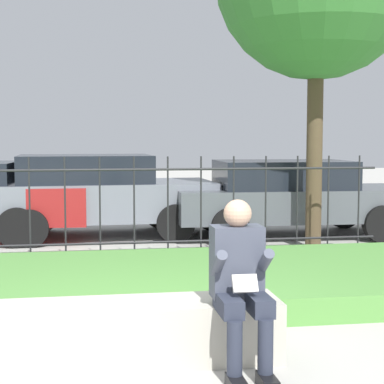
{
  "coord_description": "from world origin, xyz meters",
  "views": [
    {
      "loc": [
        -0.38,
        -4.82,
        1.73
      ],
      "look_at": [
        0.99,
        3.62,
        1.0
      ],
      "focal_mm": 60.0,
      "sensor_mm": 36.0,
      "label": 1
    }
  ],
  "objects_px": {
    "person_seated_reader": "(240,278)",
    "car_parked_right": "(289,196)",
    "stone_bench": "(136,336)",
    "car_parked_center": "(93,193)"
  },
  "relations": [
    {
      "from": "stone_bench",
      "to": "car_parked_right",
      "type": "bearing_deg",
      "value": 62.26
    },
    {
      "from": "stone_bench",
      "to": "person_seated_reader",
      "type": "distance_m",
      "value": 0.94
    },
    {
      "from": "person_seated_reader",
      "to": "car_parked_center",
      "type": "distance_m",
      "value": 6.82
    },
    {
      "from": "stone_bench",
      "to": "car_parked_center",
      "type": "distance_m",
      "value": 6.46
    },
    {
      "from": "stone_bench",
      "to": "person_seated_reader",
      "type": "height_order",
      "value": "person_seated_reader"
    },
    {
      "from": "person_seated_reader",
      "to": "car_parked_right",
      "type": "relative_size",
      "value": 0.3
    },
    {
      "from": "person_seated_reader",
      "to": "car_parked_center",
      "type": "relative_size",
      "value": 0.31
    },
    {
      "from": "person_seated_reader",
      "to": "car_parked_right",
      "type": "height_order",
      "value": "car_parked_right"
    },
    {
      "from": "car_parked_center",
      "to": "person_seated_reader",
      "type": "bearing_deg",
      "value": -83.5
    },
    {
      "from": "person_seated_reader",
      "to": "car_parked_center",
      "type": "height_order",
      "value": "car_parked_center"
    }
  ]
}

